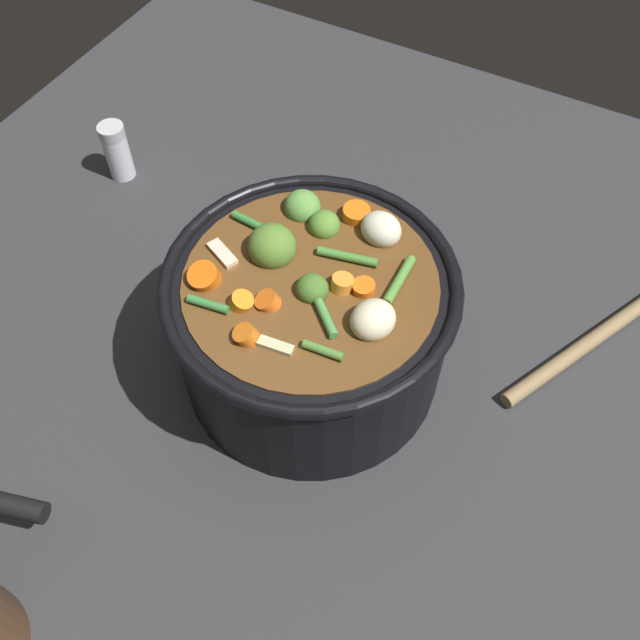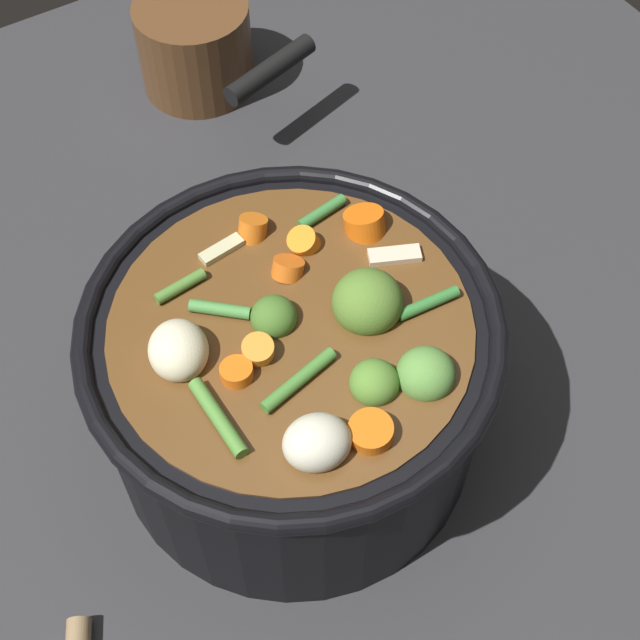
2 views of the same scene
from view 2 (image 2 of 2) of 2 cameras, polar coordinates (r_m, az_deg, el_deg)
ground_plane at (r=0.68m, az=-1.53°, el=-6.79°), size 1.10×1.10×0.00m
cooking_pot at (r=0.61m, az=-1.65°, el=-3.60°), size 0.27×0.27×0.16m
small_saucepan at (r=0.89m, az=-7.63°, el=16.46°), size 0.13×0.17×0.09m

